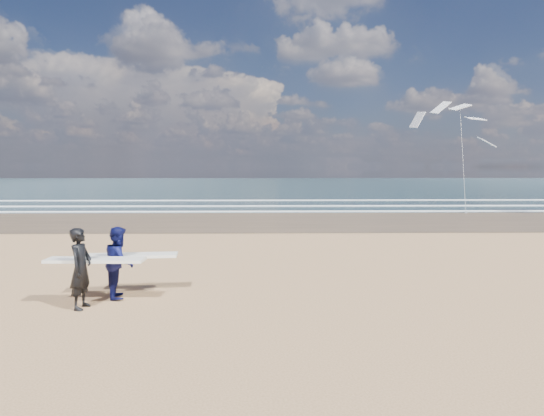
{
  "coord_description": "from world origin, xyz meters",
  "views": [
    {
      "loc": [
        3.13,
        -10.45,
        3.11
      ],
      "look_at": [
        3.47,
        6.0,
        1.71
      ],
      "focal_mm": 32.0,
      "sensor_mm": 36.0,
      "label": 1
    }
  ],
  "objects": [
    {
      "name": "surfer_far",
      "position": [
        -0.25,
        1.02,
        0.86
      ],
      "size": [
        2.24,
        1.19,
        1.7
      ],
      "color": "#0C0F43",
      "rests_on": "ground"
    },
    {
      "name": "ocean",
      "position": [
        20.0,
        72.0,
        0.01
      ],
      "size": [
        220.0,
        100.0,
        0.02
      ],
      "primitive_type": "cube",
      "color": "#193238",
      "rests_on": "ground"
    },
    {
      "name": "kite_1",
      "position": [
        17.57,
        24.5,
        5.14
      ],
      "size": [
        6.55,
        4.82,
        8.82
      ],
      "color": "slate",
      "rests_on": "ground"
    },
    {
      "name": "surfer_near",
      "position": [
        -0.82,
        0.14,
        0.91
      ],
      "size": [
        2.21,
        0.98,
        1.79
      ],
      "color": "black",
      "rests_on": "ground"
    },
    {
      "name": "foam_breakers",
      "position": [
        20.0,
        28.1,
        0.05
      ],
      "size": [
        220.0,
        11.7,
        0.05
      ],
      "color": "white",
      "rests_on": "ground"
    },
    {
      "name": "wet_sand_strip",
      "position": [
        20.0,
        18.0,
        0.01
      ],
      "size": [
        220.0,
        12.0,
        0.01
      ],
      "primitive_type": "cube",
      "color": "#4A3C27",
      "rests_on": "ground"
    }
  ]
}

